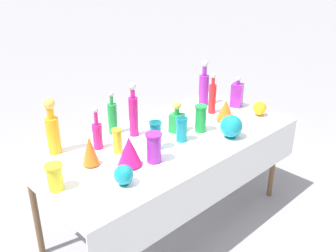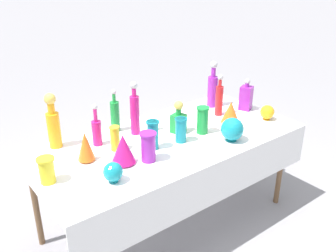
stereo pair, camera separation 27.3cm
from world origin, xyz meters
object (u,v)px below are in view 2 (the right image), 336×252
at_px(slender_vase_3, 115,138).
at_px(round_bowl_2, 267,112).
at_px(tall_bottle_2, 135,112).
at_px(slender_vase_5, 148,146).
at_px(square_decanter_1, 246,97).
at_px(tall_bottle_0, 53,123).
at_px(tall_bottle_1, 213,88).
at_px(fluted_vase_1, 231,112).
at_px(fluted_vase_2, 123,149).
at_px(tall_bottle_4, 219,98).
at_px(tall_bottle_3, 97,130).
at_px(slender_vase_4, 203,119).
at_px(slender_vase_0, 47,169).
at_px(slender_vase_1, 181,129).
at_px(fluted_vase_0, 86,146).
at_px(round_bowl_1, 232,129).
at_px(slender_vase_2, 153,134).
at_px(round_bowl_0, 113,172).
at_px(tall_bottle_5, 115,115).
at_px(square_decanter_0, 178,120).

height_order(slender_vase_3, round_bowl_2, slender_vase_3).
height_order(tall_bottle_2, slender_vase_5, tall_bottle_2).
distance_m(square_decanter_1, round_bowl_2, 0.27).
height_order(tall_bottle_0, tall_bottle_1, tall_bottle_1).
xyz_separation_m(tall_bottle_2, fluted_vase_1, (0.71, -0.30, -0.08)).
bearing_deg(round_bowl_2, square_decanter_1, 82.92).
bearing_deg(round_bowl_2, fluted_vase_2, 175.38).
height_order(tall_bottle_2, tall_bottle_4, tall_bottle_2).
xyz_separation_m(tall_bottle_3, slender_vase_4, (0.73, -0.31, -0.00)).
distance_m(slender_vase_0, slender_vase_1, 0.97).
bearing_deg(fluted_vase_0, round_bowl_1, -21.20).
distance_m(slender_vase_4, fluted_vase_2, 0.72).
xyz_separation_m(slender_vase_1, slender_vase_5, (-0.35, -0.09, 0.01)).
height_order(slender_vase_5, round_bowl_1, slender_vase_5).
bearing_deg(slender_vase_5, fluted_vase_0, 142.54).
bearing_deg(fluted_vase_1, slender_vase_0, 177.85).
xyz_separation_m(slender_vase_2, round_bowl_0, (-0.44, -0.20, -0.04)).
relative_size(slender_vase_2, fluted_vase_2, 1.02).
distance_m(tall_bottle_5, slender_vase_4, 0.67).
relative_size(round_bowl_0, round_bowl_2, 1.03).
bearing_deg(slender_vase_0, slender_vase_1, -3.92).
distance_m(tall_bottle_1, slender_vase_4, 0.58).
bearing_deg(fluted_vase_0, round_bowl_0, -88.00).
xyz_separation_m(slender_vase_0, round_bowl_1, (1.27, -0.28, 0.00)).
height_order(tall_bottle_3, fluted_vase_0, tall_bottle_3).
height_order(slender_vase_0, fluted_vase_2, fluted_vase_2).
relative_size(tall_bottle_4, fluted_vase_1, 1.93).
relative_size(tall_bottle_4, slender_vase_1, 1.94).
bearing_deg(fluted_vase_2, fluted_vase_1, 1.49).
bearing_deg(slender_vase_0, fluted_vase_2, -9.81).
relative_size(tall_bottle_5, square_decanter_0, 1.33).
bearing_deg(round_bowl_0, tall_bottle_5, 58.52).
bearing_deg(slender_vase_5, tall_bottle_2, 68.36).
bearing_deg(tall_bottle_3, tall_bottle_1, 2.43).
xyz_separation_m(tall_bottle_5, slender_vase_0, (-0.69, -0.38, -0.04)).
distance_m(slender_vase_0, round_bowl_1, 1.30).
bearing_deg(square_decanter_1, slender_vase_3, 178.41).
xyz_separation_m(tall_bottle_5, slender_vase_4, (0.50, -0.44, -0.02)).
distance_m(tall_bottle_1, tall_bottle_3, 1.17).
bearing_deg(tall_bottle_3, fluted_vase_1, -17.06).
distance_m(tall_bottle_0, fluted_vase_0, 0.33).
bearing_deg(tall_bottle_5, fluted_vase_0, -143.54).
bearing_deg(fluted_vase_1, fluted_vase_0, 172.73).
relative_size(tall_bottle_2, slender_vase_2, 1.99).
height_order(slender_vase_5, fluted_vase_2, fluted_vase_2).
bearing_deg(tall_bottle_4, tall_bottle_3, 173.17).
bearing_deg(tall_bottle_4, slender_vase_4, -152.74).
bearing_deg(tall_bottle_4, slender_vase_2, -168.62).
bearing_deg(tall_bottle_2, slender_vase_1, -59.22).
bearing_deg(round_bowl_2, slender_vase_2, 171.39).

